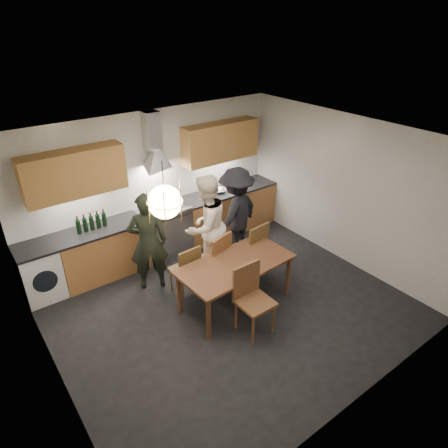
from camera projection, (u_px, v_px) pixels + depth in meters
ground at (228, 306)px, 6.20m from camera, size 5.00×5.00×0.00m
room_shell at (229, 207)px, 5.38m from camera, size 5.02×4.52×2.61m
counter_run at (166, 231)px, 7.37m from camera, size 5.00×0.62×0.90m
range_stove at (165, 231)px, 7.36m from camera, size 0.90×0.60×0.92m
wall_fixtures at (155, 155)px, 6.77m from camera, size 4.30×0.54×1.10m
pendant_lamp at (165, 202)px, 4.60m from camera, size 0.43×0.43×0.70m
dining_table at (236, 268)px, 5.97m from camera, size 1.79×0.96×0.74m
chair_back_left at (187, 268)px, 6.22m from camera, size 0.42×0.42×0.88m
chair_back_mid at (217, 257)px, 6.38m from camera, size 0.54×0.54×0.99m
chair_back_right at (254, 246)px, 6.68m from camera, size 0.49×0.49×0.99m
chair_front at (251, 294)px, 5.53m from camera, size 0.46×0.46×1.02m
person_left at (148, 242)px, 6.26m from camera, size 0.72×0.60×1.67m
person_mid at (206, 226)px, 6.61m from camera, size 1.00×0.87×1.78m
person_right at (236, 214)px, 7.09m from camera, size 1.25×0.95×1.71m
mixing_bowl at (220, 191)px, 7.79m from camera, size 0.30×0.30×0.06m
stock_pot at (234, 183)px, 8.01m from camera, size 0.23×0.23×0.15m
wine_bottles at (91, 221)px, 6.42m from camera, size 0.50×0.07×0.30m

